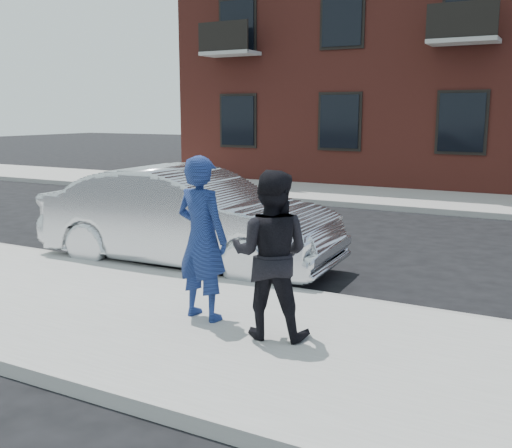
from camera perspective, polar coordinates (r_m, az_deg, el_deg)
The scene contains 8 objects.
ground at distance 6.94m, azimuth -1.72°, elevation -10.59°, with size 100.00×100.00×0.00m, color black.
near_sidewalk at distance 6.71m, azimuth -2.81°, elevation -10.66°, with size 50.00×3.50×0.15m, color #9A9892.
near_curb at distance 8.22m, azimuth 3.74°, elevation -6.64°, with size 50.00×0.10×0.15m, color #999691.
far_sidewalk at distance 17.32m, azimuth 17.29°, elevation 2.07°, with size 50.00×3.50×0.15m, color #9A9892.
far_curb at distance 15.58m, azimuth 15.98°, elevation 1.23°, with size 50.00×0.10×0.15m, color #999691.
silver_sedan at distance 9.77m, azimuth -6.40°, elevation 0.57°, with size 1.73×4.95×1.63m, color #B7BABF.
man_hoodie at distance 6.84m, azimuth -5.17°, elevation -1.36°, with size 0.75×0.57×1.89m.
man_peacoat at distance 6.27m, azimuth 1.41°, elevation -2.93°, with size 1.00×0.86×1.78m.
Camera 1 is at (3.25, -5.59, 2.51)m, focal length 42.00 mm.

